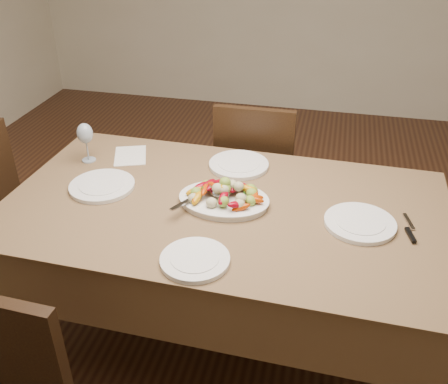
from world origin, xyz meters
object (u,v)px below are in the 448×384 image
Objects in this scene: serving_platter at (224,201)px; plate_left at (102,186)px; plate_far at (239,165)px; plate_right at (360,223)px; wine_glass at (86,141)px; chair_far at (258,174)px; plate_near at (195,260)px; dining_table at (224,275)px.

serving_platter reaches higher than plate_left.
plate_left is (-0.55, 0.01, -0.00)m from serving_platter.
plate_far is (0.55, 0.33, 0.00)m from plate_left.
wine_glass is at bearing 168.37° from plate_right.
plate_near is at bearing 88.23° from chair_far.
dining_table is 6.63× the size of plate_right.
plate_near is (-0.03, -1.19, 0.29)m from chair_far.
wine_glass is (-0.72, 0.23, 0.09)m from serving_platter.
plate_right is at bearing -33.29° from plate_far.
plate_right and plate_far have the same top height.
wine_glass is (-0.71, 0.63, 0.09)m from plate_near.
dining_table is 0.39m from serving_platter.
plate_far is at bearing 90.87° from serving_platter.
dining_table is 0.80m from chair_far.
plate_right is at bearing -2.51° from dining_table.
dining_table is 1.94× the size of chair_far.
wine_glass reaches higher than plate_far.
chair_far reaches higher than plate_right.
chair_far is 3.42× the size of plate_right.
serving_platter is (-0.02, -0.79, 0.30)m from chair_far.
dining_table is at bearing 87.73° from plate_near.
plate_right is at bearing -11.63° from wine_glass.
serving_platter is 0.55m from plate_left.
chair_far is at bearing 54.05° from plate_left.
plate_left is 0.67m from plate_near.
plate_near is at bearing -147.33° from plate_right.
plate_left is at bearing 53.77° from chair_far.
plate_near reaches higher than dining_table.
wine_glass is (-0.17, 0.23, 0.09)m from plate_left.
plate_left is at bearing 179.41° from serving_platter.
serving_platter is 1.32× the size of plate_right.
serving_platter is at bearing -17.67° from wine_glass.
serving_platter reaches higher than plate_right.
chair_far is 0.54m from plate_far.
wine_glass is (-1.28, 0.26, 0.09)m from plate_right.
wine_glass is at bearing 36.71° from chair_far.
plate_far reaches higher than dining_table.
plate_left is 1.11m from plate_right.
plate_near is (-0.01, -0.40, -0.00)m from serving_platter.
chair_far is (0.02, 0.80, 0.10)m from dining_table.
plate_left and plate_right have the same top height.
plate_right reaches higher than dining_table.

